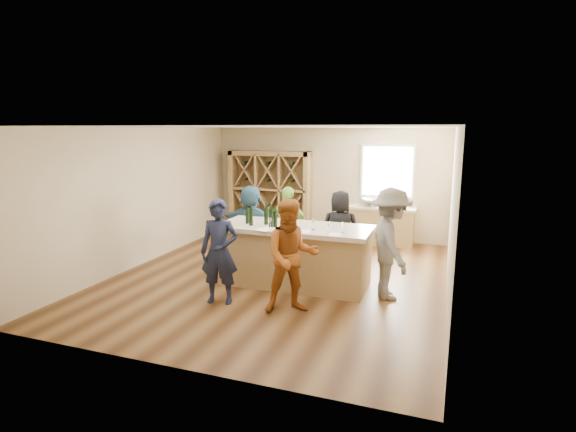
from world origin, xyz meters
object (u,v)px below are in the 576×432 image
(sink, at_px, (372,202))
(person_far_left, at_px, (251,223))
(person_near_right, at_px, (292,256))
(wine_bottle_b, at_px, (251,217))
(wine_bottle_a, at_px, (247,216))
(person_server, at_px, (390,244))
(person_near_left, at_px, (219,252))
(tasting_counter_base, at_px, (294,257))
(person_far_right, at_px, (340,231))
(wine_bottle_e, at_px, (275,219))
(wine_rack, at_px, (270,193))
(person_far_mid, at_px, (288,226))
(wine_bottle_c, at_px, (266,216))
(wine_bottle_d, at_px, (271,218))

(sink, bearing_deg, person_far_left, -133.42)
(person_near_right, bearing_deg, wine_bottle_b, 111.27)
(wine_bottle_a, relative_size, person_server, 0.15)
(person_near_left, xyz_separation_m, person_far_left, (-0.52, 2.39, -0.04))
(person_near_right, bearing_deg, tasting_counter_base, 79.25)
(person_near_left, height_order, person_server, person_server)
(wine_bottle_b, relative_size, person_far_right, 0.19)
(wine_bottle_e, xyz_separation_m, person_near_right, (0.65, -0.99, -0.35))
(person_far_left, bearing_deg, tasting_counter_base, 147.67)
(tasting_counter_base, xyz_separation_m, person_far_right, (0.57, 1.12, 0.30))
(wine_rack, xyz_separation_m, person_near_left, (1.04, -4.76, -0.26))
(wine_rack, height_order, person_near_left, wine_rack)
(person_far_mid, bearing_deg, wine_rack, -51.68)
(wine_bottle_e, xyz_separation_m, person_far_left, (-1.08, 1.36, -0.41))
(person_far_mid, height_order, person_far_left, person_far_mid)
(tasting_counter_base, bearing_deg, wine_bottle_a, -173.26)
(wine_bottle_c, bearing_deg, person_near_right, -51.84)
(sink, relative_size, wine_bottle_b, 1.79)
(wine_bottle_b, relative_size, person_near_right, 0.17)
(wine_bottle_d, relative_size, wine_bottle_e, 1.18)
(tasting_counter_base, xyz_separation_m, wine_bottle_e, (-0.29, -0.18, 0.72))
(person_near_right, bearing_deg, wine_bottle_e, 95.44)
(wine_bottle_a, height_order, person_far_left, person_far_left)
(wine_rack, distance_m, person_near_right, 5.23)
(wine_bottle_c, xyz_separation_m, person_far_right, (1.09, 1.17, -0.44))
(wine_rack, distance_m, wine_bottle_d, 4.09)
(wine_bottle_a, xyz_separation_m, person_near_right, (1.22, -1.07, -0.34))
(wine_rack, xyz_separation_m, person_far_mid, (1.40, -2.49, -0.29))
(wine_bottle_c, xyz_separation_m, person_far_mid, (0.02, 1.12, -0.42))
(person_near_right, bearing_deg, person_far_mid, 83.03)
(wine_bottle_d, relative_size, person_near_left, 0.19)
(wine_bottle_b, distance_m, wine_bottle_e, 0.45)
(person_server, relative_size, person_far_right, 1.15)
(wine_bottle_a, distance_m, person_far_right, 1.93)
(wine_bottle_e, height_order, person_near_right, person_near_right)
(tasting_counter_base, height_order, wine_bottle_b, wine_bottle_b)
(wine_bottle_b, height_order, person_server, person_server)
(tasting_counter_base, bearing_deg, person_near_left, -124.95)
(wine_bottle_b, xyz_separation_m, person_far_right, (1.31, 1.34, -0.43))
(wine_bottle_a, height_order, wine_bottle_c, wine_bottle_c)
(person_near_right, distance_m, person_far_left, 2.91)
(wine_bottle_c, bearing_deg, person_server, -0.87)
(person_near_left, relative_size, person_server, 0.92)
(wine_rack, bearing_deg, wine_bottle_e, -66.78)
(person_far_right, relative_size, person_far_left, 0.99)
(wine_bottle_b, bearing_deg, person_near_left, -96.44)
(wine_bottle_c, relative_size, wine_bottle_d, 0.95)
(wine_rack, distance_m, wine_bottle_e, 4.06)
(wine_bottle_d, bearing_deg, wine_bottle_b, 177.32)
(person_far_mid, distance_m, person_far_left, 0.89)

